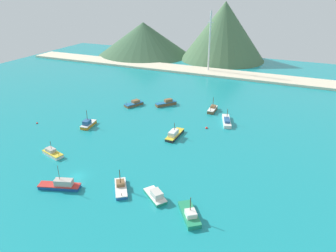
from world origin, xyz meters
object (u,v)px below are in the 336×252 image
object	(u,v)px
fishing_boat_9	(134,104)
fishing_boat_2	(61,185)
fishing_boat_5	(213,109)
radio_tower	(210,42)
fishing_boat_3	(227,121)
fishing_boat_1	(88,124)
fishing_boat_0	(121,187)
fishing_boat_7	(166,103)
buoy_0	(37,123)
fishing_boat_10	(156,195)
buoy_1	(207,128)
fishing_boat_6	(174,134)
fishing_boat_8	(190,214)
fishing_boat_4	(52,153)

from	to	relation	value
fishing_boat_9	fishing_boat_2	bearing A→B (deg)	-78.61
fishing_boat_5	radio_tower	bearing A→B (deg)	108.49
fishing_boat_9	fishing_boat_3	bearing A→B (deg)	-3.11
radio_tower	fishing_boat_9	bearing A→B (deg)	-100.96
fishing_boat_9	radio_tower	size ratio (longest dim) A/B	0.26
fishing_boat_1	fishing_boat_0	bearing A→B (deg)	-42.02
fishing_boat_1	fishing_boat_7	xyz separation A→B (m)	(17.40, 31.01, -0.03)
fishing_boat_5	buoy_0	world-z (taller)	fishing_boat_5
fishing_boat_10	radio_tower	bearing A→B (deg)	100.85
fishing_boat_7	fishing_boat_9	size ratio (longest dim) A/B	0.99
fishing_boat_9	buoy_1	size ratio (longest dim) A/B	9.45
fishing_boat_9	fishing_boat_6	bearing A→B (deg)	-37.29
buoy_1	fishing_boat_10	bearing A→B (deg)	-89.48
buoy_1	fishing_boat_8	bearing A→B (deg)	-77.58
fishing_boat_5	fishing_boat_10	distance (m)	59.95
fishing_boat_6	buoy_1	size ratio (longest dim) A/B	10.95
radio_tower	fishing_boat_4	bearing A→B (deg)	-97.46
fishing_boat_4	fishing_boat_9	distance (m)	46.74
fishing_boat_1	fishing_boat_3	size ratio (longest dim) A/B	0.67
fishing_boat_4	fishing_boat_6	distance (m)	39.05
fishing_boat_4	fishing_boat_9	size ratio (longest dim) A/B	0.89
radio_tower	buoy_1	bearing A→B (deg)	-73.55
fishing_boat_3	buoy_0	size ratio (longest dim) A/B	16.81
fishing_boat_10	fishing_boat_6	bearing A→B (deg)	104.68
fishing_boat_1	fishing_boat_7	world-z (taller)	fishing_boat_1
fishing_boat_4	fishing_boat_10	distance (m)	38.02
fishing_boat_0	fishing_boat_2	xyz separation A→B (m)	(-14.19, -5.51, 0.31)
fishing_boat_8	radio_tower	size ratio (longest dim) A/B	0.25
fishing_boat_1	fishing_boat_8	bearing A→B (deg)	-31.23
fishing_boat_1	radio_tower	world-z (taller)	radio_tower
fishing_boat_7	fishing_boat_5	bearing A→B (deg)	3.94
fishing_boat_3	fishing_boat_9	size ratio (longest dim) A/B	1.30
fishing_boat_1	fishing_boat_4	bearing A→B (deg)	-82.28
fishing_boat_4	fishing_boat_7	bearing A→B (deg)	74.51
fishing_boat_8	fishing_boat_9	bearing A→B (deg)	129.07
radio_tower	fishing_boat_6	bearing A→B (deg)	-80.61
fishing_boat_6	fishing_boat_8	xyz separation A→B (m)	(18.17, -35.14, -0.16)
fishing_boat_4	fishing_boat_9	world-z (taller)	fishing_boat_4
fishing_boat_10	buoy_0	size ratio (longest dim) A/B	11.04
fishing_boat_9	radio_tower	world-z (taller)	radio_tower
fishing_boat_7	fishing_boat_10	xyz separation A→B (m)	(23.01, -58.50, -0.06)
fishing_boat_9	buoy_0	distance (m)	39.07
fishing_boat_2	fishing_boat_4	xyz separation A→B (m)	(-13.81, 12.00, -0.18)
fishing_boat_0	buoy_0	bearing A→B (deg)	155.92
buoy_0	radio_tower	distance (m)	105.00
fishing_boat_7	buoy_1	world-z (taller)	fishing_boat_7
fishing_boat_2	fishing_boat_4	world-z (taller)	fishing_boat_2
fishing_boat_1	fishing_boat_6	xyz separation A→B (m)	(31.97, 4.73, -0.03)
fishing_boat_1	fishing_boat_5	world-z (taller)	fishing_boat_1
fishing_boat_6	fishing_boat_7	world-z (taller)	fishing_boat_6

